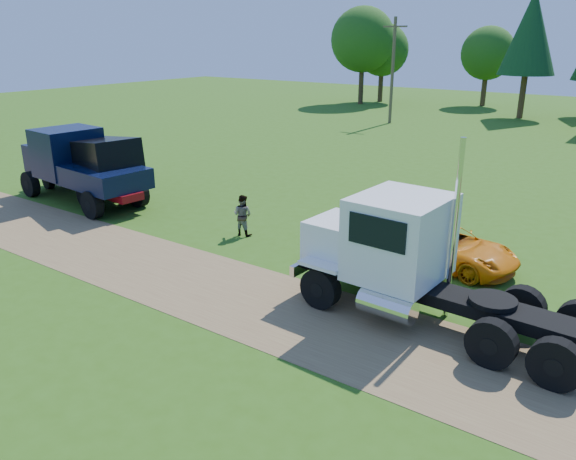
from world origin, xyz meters
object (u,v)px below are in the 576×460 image
Objects in this scene: navy_truck at (77,165)px; white_semi_tractor at (401,256)px; orange_pickup at (448,247)px; black_dump_truck at (90,162)px.

white_semi_tractor is at bearing -1.03° from navy_truck.
navy_truck is at bearing 177.04° from white_semi_tractor.
black_dump_truck is at bearing 105.36° from orange_pickup.
black_dump_truck is 0.72m from navy_truck.
white_semi_tractor is at bearing -168.40° from orange_pickup.
black_dump_truck is at bearing 174.69° from white_semi_tractor.
navy_truck is at bearing -80.25° from black_dump_truck.
navy_truck is (-0.02, -0.72, -0.04)m from black_dump_truck.
white_semi_tractor is 1.07× the size of navy_truck.
navy_truck is at bearing 107.72° from orange_pickup.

